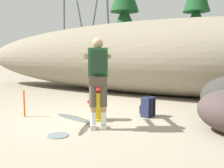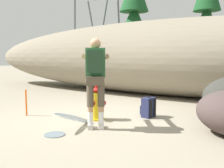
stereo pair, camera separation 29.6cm
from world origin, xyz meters
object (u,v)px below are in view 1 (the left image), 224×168
object	(u,v)px
fire_hydrant	(97,104)
utility_worker	(98,71)
survey_stake	(24,104)
spare_backpack	(148,107)

from	to	relation	value
fire_hydrant	utility_worker	bearing A→B (deg)	-55.56
survey_stake	spare_backpack	bearing A→B (deg)	28.97
fire_hydrant	utility_worker	size ratio (longest dim) A/B	0.44
spare_backpack	utility_worker	bearing A→B (deg)	78.20
utility_worker	survey_stake	xyz separation A→B (m)	(-1.91, -0.05, -0.77)
utility_worker	spare_backpack	distance (m)	1.63
utility_worker	spare_backpack	bearing A→B (deg)	-55.68
spare_backpack	survey_stake	distance (m)	2.76
utility_worker	fire_hydrant	bearing A→B (deg)	0.21
spare_backpack	fire_hydrant	bearing A→B (deg)	52.22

